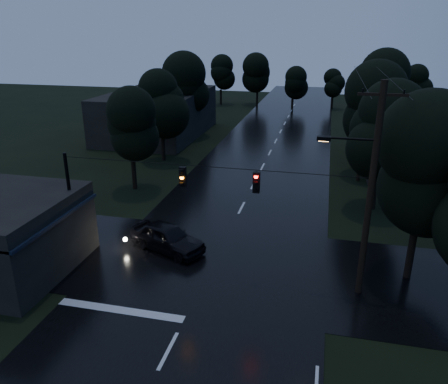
% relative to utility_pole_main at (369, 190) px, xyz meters
% --- Properties ---
extents(main_road, '(12.00, 120.00, 0.02)m').
position_rel_utility_pole_main_xyz_m(main_road, '(-7.41, 19.00, -5.26)').
color(main_road, black).
rests_on(main_road, ground).
extents(cross_street, '(60.00, 9.00, 0.02)m').
position_rel_utility_pole_main_xyz_m(cross_street, '(-7.41, 1.00, -5.26)').
color(cross_street, black).
rests_on(cross_street, ground).
extents(building_far_right, '(10.00, 14.00, 4.40)m').
position_rel_utility_pole_main_xyz_m(building_far_right, '(6.59, 23.00, -3.06)').
color(building_far_right, black).
rests_on(building_far_right, ground).
extents(building_far_left, '(10.00, 16.00, 5.00)m').
position_rel_utility_pole_main_xyz_m(building_far_left, '(-21.41, 29.00, -2.76)').
color(building_far_left, black).
rests_on(building_far_left, ground).
extents(utility_pole_main, '(3.50, 0.30, 10.00)m').
position_rel_utility_pole_main_xyz_m(utility_pole_main, '(0.00, 0.00, 0.00)').
color(utility_pole_main, black).
rests_on(utility_pole_main, ground).
extents(utility_pole_far, '(2.00, 0.30, 7.50)m').
position_rel_utility_pole_main_xyz_m(utility_pole_far, '(0.89, 17.00, -1.38)').
color(utility_pole_far, black).
rests_on(utility_pole_far, ground).
extents(anchor_pole_left, '(0.18, 0.18, 6.00)m').
position_rel_utility_pole_main_xyz_m(anchor_pole_left, '(-14.91, 0.00, -2.26)').
color(anchor_pole_left, black).
rests_on(anchor_pole_left, ground).
extents(span_signals, '(15.00, 0.37, 1.12)m').
position_rel_utility_pole_main_xyz_m(span_signals, '(-6.85, -0.01, -0.01)').
color(span_signals, black).
rests_on(span_signals, ground).
extents(tree_corner_near, '(4.48, 4.48, 9.44)m').
position_rel_utility_pole_main_xyz_m(tree_corner_near, '(2.59, 2.00, 0.74)').
color(tree_corner_near, black).
rests_on(tree_corner_near, ground).
extents(tree_left_a, '(3.92, 3.92, 8.26)m').
position_rel_utility_pole_main_xyz_m(tree_left_a, '(-16.41, 11.00, -0.02)').
color(tree_left_a, black).
rests_on(tree_left_a, ground).
extents(tree_left_b, '(4.20, 4.20, 8.85)m').
position_rel_utility_pole_main_xyz_m(tree_left_b, '(-17.01, 19.00, 0.36)').
color(tree_left_b, black).
rests_on(tree_left_b, ground).
extents(tree_left_c, '(4.48, 4.48, 9.44)m').
position_rel_utility_pole_main_xyz_m(tree_left_c, '(-17.61, 29.00, 0.74)').
color(tree_left_c, black).
rests_on(tree_left_c, ground).
extents(tree_right_a, '(4.20, 4.20, 8.85)m').
position_rel_utility_pole_main_xyz_m(tree_right_a, '(1.59, 11.00, 0.36)').
color(tree_right_a, black).
rests_on(tree_right_a, ground).
extents(tree_right_b, '(4.48, 4.48, 9.44)m').
position_rel_utility_pole_main_xyz_m(tree_right_b, '(2.19, 19.00, 0.74)').
color(tree_right_b, black).
rests_on(tree_right_b, ground).
extents(tree_right_c, '(4.76, 4.76, 10.03)m').
position_rel_utility_pole_main_xyz_m(tree_right_c, '(2.79, 29.00, 1.11)').
color(tree_right_c, black).
rests_on(tree_right_c, ground).
extents(car, '(5.00, 3.46, 1.58)m').
position_rel_utility_pole_main_xyz_m(car, '(-10.34, 1.95, -4.47)').
color(car, black).
rests_on(car, ground).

